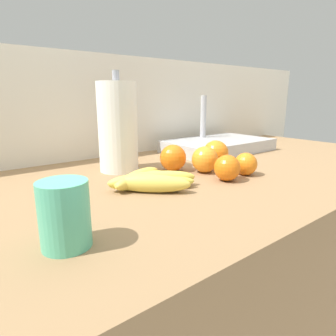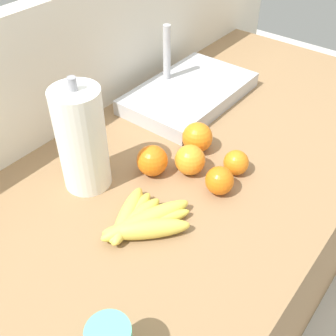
% 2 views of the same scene
% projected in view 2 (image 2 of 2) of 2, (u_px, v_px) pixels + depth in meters
% --- Properties ---
extents(ground_plane, '(6.00, 6.00, 0.00)m').
position_uv_depth(ground_plane, '(188.00, 332.00, 1.71)').
color(ground_plane, beige).
extents(counter, '(1.64, 0.76, 0.94)m').
position_uv_depth(counter, '(193.00, 264.00, 1.41)').
color(counter, olive).
rests_on(counter, ground).
extents(wall_back, '(2.04, 0.06, 1.30)m').
position_uv_depth(wall_back, '(102.00, 176.00, 1.48)').
color(wall_back, silver).
rests_on(wall_back, ground).
extents(banana_bunch, '(0.22, 0.19, 0.04)m').
position_uv_depth(banana_bunch, '(140.00, 221.00, 0.90)').
color(banana_bunch, '#DFC24C').
rests_on(banana_bunch, counter).
extents(orange_right, '(0.08, 0.08, 0.08)m').
position_uv_depth(orange_right, '(152.00, 161.00, 1.03)').
color(orange_right, orange).
rests_on(orange_right, counter).
extents(orange_center, '(0.06, 0.06, 0.06)m').
position_uv_depth(orange_center, '(236.00, 163.00, 1.04)').
color(orange_center, orange).
rests_on(orange_center, counter).
extents(orange_back_right, '(0.08, 0.08, 0.08)m').
position_uv_depth(orange_back_right, '(190.00, 160.00, 1.03)').
color(orange_back_right, orange).
rests_on(orange_back_right, counter).
extents(orange_far_right, '(0.07, 0.07, 0.07)m').
position_uv_depth(orange_far_right, '(220.00, 181.00, 0.98)').
color(orange_far_right, orange).
rests_on(orange_far_right, counter).
extents(orange_back_left, '(0.08, 0.08, 0.08)m').
position_uv_depth(orange_back_left, '(197.00, 137.00, 1.10)').
color(orange_back_left, orange).
rests_on(orange_back_left, counter).
extents(paper_towel_roll, '(0.11, 0.11, 0.29)m').
position_uv_depth(paper_towel_roll, '(82.00, 140.00, 0.95)').
color(paper_towel_roll, white).
rests_on(paper_towel_roll, counter).
extents(sink_basin, '(0.43, 0.26, 0.22)m').
position_uv_depth(sink_basin, '(189.00, 92.00, 1.31)').
color(sink_basin, '#B7BABF').
rests_on(sink_basin, counter).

